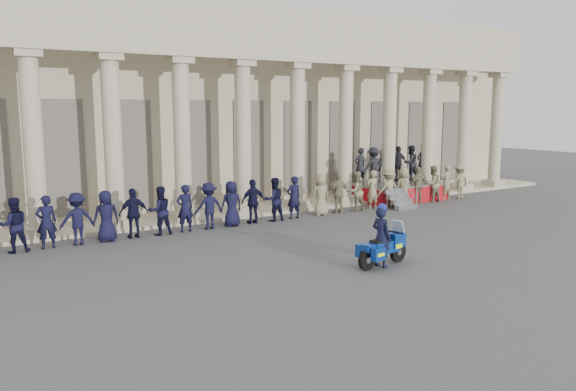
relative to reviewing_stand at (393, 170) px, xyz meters
The scene contains 6 objects.
ground 12.49m from the reviewing_stand, 139.56° to the right, with size 90.00×90.00×0.00m, color #404043.
building 11.99m from the reviewing_stand, 144.64° to the left, with size 40.00×12.50×9.00m.
officer_rank 8.88m from the reviewing_stand, behind, with size 24.43×0.65×1.72m.
reviewing_stand is the anchor object (origin of this frame).
motorcycle 11.93m from the reviewing_stand, 133.42° to the right, with size 1.92×0.87×1.24m.
rider 12.00m from the reviewing_stand, 133.73° to the right, with size 0.50×0.68×1.81m.
Camera 1 is at (-9.15, -12.25, 4.42)m, focal length 35.00 mm.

